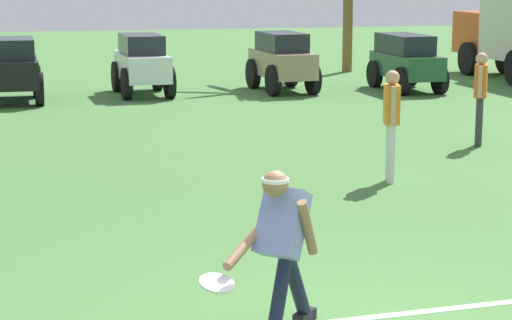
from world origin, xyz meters
TOP-DOWN VIEW (x-y plane):
  - field_line_paint at (0.00, 0.73)m, footprint 27.19×2.19m
  - frisbee_thrower at (-0.60, 0.47)m, footprint 0.95×0.76m
  - frisbee_in_flight at (-1.21, 0.11)m, footprint 0.36×0.36m
  - teammate_midfield at (2.33, 5.89)m, footprint 0.28×0.49m
  - teammate_deep at (4.77, 8.24)m, footprint 0.34×0.47m
  - parked_car_slot_b at (-2.81, 15.63)m, footprint 1.21×2.37m
  - parked_car_slot_c at (0.06, 16.20)m, footprint 1.28×2.40m
  - parked_car_slot_d at (3.41, 16.14)m, footprint 1.34×2.42m
  - parked_car_slot_e at (6.36, 15.65)m, footprint 1.25×2.44m

SIDE VIEW (x-z plane):
  - field_line_paint at x=0.00m, z-range 0.00..0.01m
  - frisbee_in_flight at x=-1.21m, z-range 0.57..0.67m
  - parked_car_slot_e at x=6.36m, z-range 0.05..1.39m
  - parked_car_slot_b at x=-2.81m, z-range 0.04..1.44m
  - parked_car_slot_c at x=0.06m, z-range 0.04..1.44m
  - parked_car_slot_d at x=3.41m, z-range 0.04..1.44m
  - frisbee_thrower at x=-0.60m, z-range 0.09..1.50m
  - teammate_midfield at x=2.33m, z-range 0.16..1.72m
  - teammate_deep at x=4.77m, z-range 0.16..1.72m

